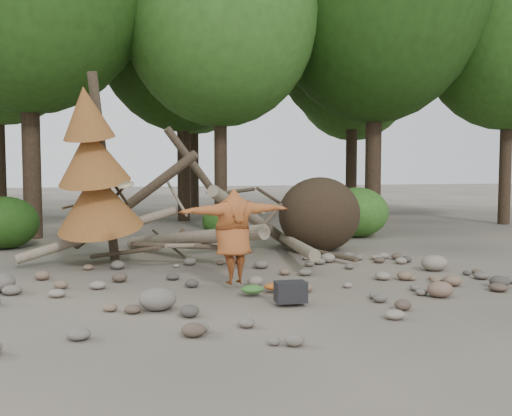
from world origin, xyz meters
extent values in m
plane|color=#514C44|center=(0.00, 0.00, 0.00)|extent=(120.00, 120.00, 0.00)
ellipsoid|color=#332619|center=(2.60, 4.30, 0.99)|extent=(2.20, 1.87, 1.98)
cylinder|color=gray|center=(-1.00, 3.70, 0.55)|extent=(2.61, 5.11, 1.08)
cylinder|color=gray|center=(0.80, 4.20, 0.90)|extent=(3.18, 3.71, 1.90)
cylinder|color=brown|center=(-2.20, 4.60, 1.40)|extent=(3.08, 1.91, 2.49)
cylinder|color=gray|center=(1.60, 3.50, 0.35)|extent=(1.13, 4.98, 0.43)
cylinder|color=brown|center=(-0.30, 4.80, 1.80)|extent=(2.39, 1.03, 2.89)
cylinder|color=gray|center=(-3.00, 4.00, 0.70)|extent=(3.71, 0.86, 1.20)
cylinder|color=#4C3F30|center=(-2.50, 3.50, 0.30)|extent=(1.52, 1.70, 0.49)
cylinder|color=gray|center=(0.20, 4.40, 0.80)|extent=(1.57, 0.85, 0.69)
cylinder|color=#4C3F30|center=(1.80, 4.90, 1.20)|extent=(1.92, 1.25, 1.10)
cylinder|color=gray|center=(-1.20, 4.20, 1.50)|extent=(0.37, 1.42, 0.85)
cylinder|color=#4C3F30|center=(2.20, 3.20, 0.15)|extent=(0.79, 2.54, 0.12)
cylinder|color=gray|center=(-0.80, 3.10, 0.45)|extent=(1.78, 1.11, 0.29)
cylinder|color=#4C3F30|center=(-2.90, 3.80, 2.20)|extent=(0.67, 1.13, 4.35)
cone|color=brown|center=(-3.06, 3.49, 1.50)|extent=(2.06, 2.13, 1.86)
cone|color=brown|center=(-3.16, 3.28, 2.50)|extent=(1.71, 1.78, 1.65)
cone|color=brown|center=(-3.26, 3.09, 3.40)|extent=(1.23, 1.30, 1.41)
cylinder|color=#38281C|center=(-5.00, 9.50, 4.48)|extent=(0.56, 0.56, 8.96)
cylinder|color=#38281C|center=(1.00, 9.20, 3.57)|extent=(0.44, 0.44, 7.14)
ellipsoid|color=#366D21|center=(1.00, 9.20, 7.34)|extent=(6.53, 6.53, 7.51)
cylinder|color=#38281C|center=(7.00, 9.80, 4.72)|extent=(0.60, 0.60, 9.45)
cylinder|color=#38281C|center=(12.50, 9.30, 3.85)|extent=(0.46, 0.46, 7.70)
ellipsoid|color=#2B5C1A|center=(12.50, 9.30, 7.92)|extent=(7.04, 7.04, 8.45)
cylinder|color=#38281C|center=(0.50, 14.20, 4.27)|extent=(0.52, 0.52, 8.54)
ellipsoid|color=#214813|center=(0.50, 14.20, 8.78)|extent=(7.81, 7.81, 10.15)
cylinder|color=#38281C|center=(8.00, 13.80, 4.06)|extent=(0.50, 0.50, 8.12)
ellipsoid|color=#2B5C1A|center=(8.00, 13.80, 8.35)|extent=(7.42, 7.42, 8.91)
cylinder|color=#38281C|center=(2.00, 20.50, 4.38)|extent=(0.54, 0.54, 8.75)
ellipsoid|color=#366D21|center=(2.00, 20.50, 9.00)|extent=(8.00, 8.00, 10.00)
cylinder|color=#38281C|center=(11.00, 20.00, 3.92)|extent=(0.46, 0.46, 7.84)
ellipsoid|color=#2B5C1A|center=(11.00, 20.00, 8.06)|extent=(7.17, 7.17, 8.60)
ellipsoid|color=#214813|center=(-5.50, 7.20, 0.72)|extent=(1.80, 1.80, 1.44)
ellipsoid|color=#2B5C1A|center=(0.80, 7.80, 0.56)|extent=(1.40, 1.40, 1.12)
ellipsoid|color=#366D21|center=(5.00, 7.00, 0.80)|extent=(2.00, 2.00, 1.60)
imported|color=#9F4F23|center=(-0.67, 0.48, 0.96)|extent=(2.23, 0.90, 1.76)
cylinder|color=tan|center=(-2.57, 0.98, 1.91)|extent=(0.35, 0.36, 0.16)
cube|color=black|center=(-0.11, -1.11, 0.16)|extent=(0.52, 0.37, 0.33)
ellipsoid|color=#396B2B|center=(-0.53, -0.30, 0.08)|extent=(0.40, 0.33, 0.15)
ellipsoid|color=#AA521D|center=(-0.09, -0.13, 0.06)|extent=(0.34, 0.28, 0.12)
ellipsoid|color=#6E665B|center=(-2.21, -0.84, 0.18)|extent=(0.59, 0.53, 0.35)
ellipsoid|color=#7C5E4D|center=(2.56, -1.25, 0.14)|extent=(0.45, 0.41, 0.27)
ellipsoid|color=gray|center=(3.91, 0.99, 0.17)|extent=(0.57, 0.51, 0.34)
camera|label=1|loc=(-3.12, -9.67, 2.21)|focal=40.00mm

